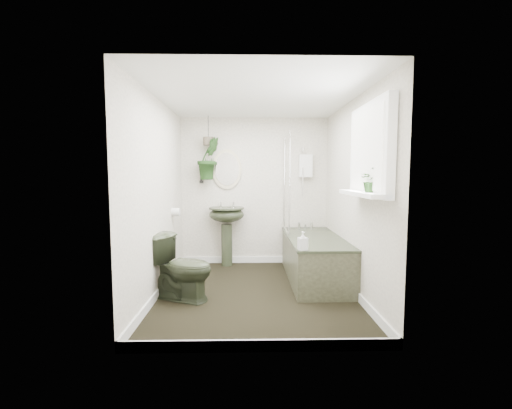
{
  "coord_description": "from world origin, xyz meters",
  "views": [
    {
      "loc": [
        -0.09,
        -4.02,
        1.42
      ],
      "look_at": [
        0.0,
        0.15,
        1.05
      ],
      "focal_mm": 24.0,
      "sensor_mm": 36.0,
      "label": 1
    }
  ],
  "objects": [
    {
      "name": "toilet",
      "position": [
        -0.85,
        -0.2,
        0.37
      ],
      "size": [
        0.83,
        0.66,
        0.74
      ],
      "primitive_type": "imported",
      "rotation": [
        0.0,
        0.0,
        1.17
      ],
      "color": "#2A3120",
      "rests_on": "floor"
    },
    {
      "name": "bath_screen",
      "position": [
        0.47,
        0.99,
        1.28
      ],
      "size": [
        0.04,
        0.72,
        1.4
      ],
      "primitive_type": null,
      "color": "silver",
      "rests_on": "bathtub"
    },
    {
      "name": "shower_box",
      "position": [
        0.8,
        1.34,
        1.55
      ],
      "size": [
        0.2,
        0.1,
        0.35
      ],
      "primitive_type": "cube",
      "color": "white",
      "rests_on": "wall_back"
    },
    {
      "name": "wall_front",
      "position": [
        0.0,
        -1.41,
        1.15
      ],
      "size": [
        2.3,
        0.02,
        2.3
      ],
      "primitive_type": "cube",
      "color": "white",
      "rests_on": "ground"
    },
    {
      "name": "pedestal_sink",
      "position": [
        -0.43,
        1.24,
        0.46
      ],
      "size": [
        0.58,
        0.51,
        0.92
      ],
      "primitive_type": null,
      "rotation": [
        0.0,
        0.0,
        -0.09
      ],
      "color": "#2A3120",
      "rests_on": "floor"
    },
    {
      "name": "oval_mirror",
      "position": [
        -0.43,
        1.37,
        1.5
      ],
      "size": [
        0.46,
        0.03,
        0.62
      ],
      "primitive_type": "ellipsoid",
      "color": "beige",
      "rests_on": "wall_back"
    },
    {
      "name": "wall_sconce",
      "position": [
        -0.83,
        1.36,
        1.4
      ],
      "size": [
        0.04,
        0.04,
        0.22
      ],
      "primitive_type": "cylinder",
      "color": "black",
      "rests_on": "wall_back"
    },
    {
      "name": "wall_right",
      "position": [
        1.16,
        0.0,
        1.15
      ],
      "size": [
        0.02,
        2.8,
        2.3
      ],
      "primitive_type": "cube",
      "color": "white",
      "rests_on": "ground"
    },
    {
      "name": "wall_left",
      "position": [
        -1.16,
        0.0,
        1.15
      ],
      "size": [
        0.02,
        2.8,
        2.3
      ],
      "primitive_type": "cube",
      "color": "white",
      "rests_on": "ground"
    },
    {
      "name": "window_sill",
      "position": [
        1.02,
        -0.7,
        1.23
      ],
      "size": [
        0.18,
        1.0,
        0.04
      ],
      "primitive_type": "cube",
      "color": "white",
      "rests_on": "wall_right"
    },
    {
      "name": "window_blinds",
      "position": [
        1.04,
        -0.7,
        1.65
      ],
      "size": [
        0.01,
        0.86,
        0.76
      ],
      "primitive_type": "cube",
      "color": "white",
      "rests_on": "wall_right"
    },
    {
      "name": "wall_back",
      "position": [
        0.0,
        1.41,
        1.15
      ],
      "size": [
        2.3,
        0.02,
        2.3
      ],
      "primitive_type": "cube",
      "color": "white",
      "rests_on": "ground"
    },
    {
      "name": "bathtub",
      "position": [
        0.8,
        0.5,
        0.29
      ],
      "size": [
        0.72,
        1.72,
        0.58
      ],
      "primitive_type": null,
      "color": "#2A3120",
      "rests_on": "floor"
    },
    {
      "name": "soap_bottle",
      "position": [
        0.51,
        -0.29,
        0.68
      ],
      "size": [
        0.11,
        0.12,
        0.21
      ],
      "primitive_type": "imported",
      "rotation": [
        0.0,
        0.0,
        0.25
      ],
      "color": "black",
      "rests_on": "bathtub"
    },
    {
      "name": "skirting",
      "position": [
        0.0,
        0.0,
        0.05
      ],
      "size": [
        2.3,
        2.8,
        0.1
      ],
      "primitive_type": "cube",
      "color": "white",
      "rests_on": "floor"
    },
    {
      "name": "floor",
      "position": [
        0.0,
        0.0,
        -0.01
      ],
      "size": [
        2.3,
        2.8,
        0.02
      ],
      "primitive_type": "cube",
      "color": "black",
      "rests_on": "ground"
    },
    {
      "name": "ceiling",
      "position": [
        0.0,
        0.0,
        2.31
      ],
      "size": [
        2.3,
        2.8,
        0.02
      ],
      "primitive_type": "cube",
      "color": "white",
      "rests_on": "ground"
    },
    {
      "name": "hanging_pot",
      "position": [
        -0.7,
        1.25,
        1.92
      ],
      "size": [
        0.16,
        0.16,
        0.12
      ],
      "primitive_type": "cylinder",
      "color": "brown",
      "rests_on": "ceiling"
    },
    {
      "name": "toilet_roll_holder",
      "position": [
        -1.1,
        0.7,
        0.9
      ],
      "size": [
        0.11,
        0.11,
        0.11
      ],
      "primitive_type": "cylinder",
      "rotation": [
        0.0,
        1.57,
        0.0
      ],
      "color": "white",
      "rests_on": "wall_left"
    },
    {
      "name": "window_recess",
      "position": [
        1.09,
        -0.7,
        1.65
      ],
      "size": [
        0.08,
        1.0,
        0.9
      ],
      "primitive_type": "cube",
      "color": "white",
      "rests_on": "wall_right"
    },
    {
      "name": "hanging_plant",
      "position": [
        -0.7,
        1.25,
        1.66
      ],
      "size": [
        0.45,
        0.44,
        0.64
      ],
      "primitive_type": "imported",
      "rotation": [
        0.0,
        0.0,
        0.62
      ],
      "color": "black",
      "rests_on": "ceiling"
    },
    {
      "name": "sill_plant",
      "position": [
        1.05,
        -0.86,
        1.36
      ],
      "size": [
        0.22,
        0.2,
        0.23
      ],
      "primitive_type": "imported",
      "rotation": [
        0.0,
        0.0,
        -0.11
      ],
      "color": "black",
      "rests_on": "window_sill"
    }
  ]
}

